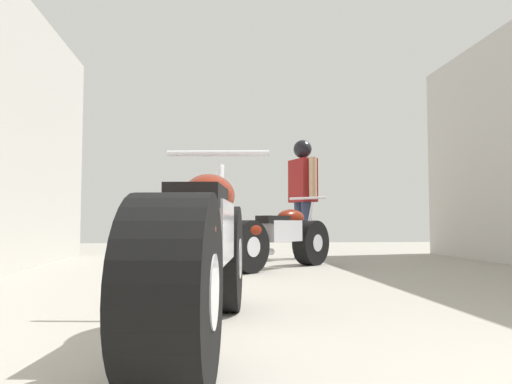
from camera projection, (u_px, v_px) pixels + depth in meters
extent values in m
plane|color=#9E998E|center=(311.00, 286.00, 4.03)|extent=(17.12, 17.12, 0.00)
cylinder|color=black|center=(219.00, 259.00, 2.90)|extent=(0.32, 0.64, 0.61)
cylinder|color=silver|center=(219.00, 259.00, 2.90)|extent=(0.28, 0.26, 0.23)
cylinder|color=black|center=(174.00, 292.00, 1.52)|extent=(0.32, 0.64, 0.61)
cylinder|color=silver|center=(174.00, 292.00, 1.52)|extent=(0.28, 0.26, 0.23)
cube|color=silver|center=(204.00, 231.00, 2.22)|extent=(0.30, 0.64, 0.27)
ellipsoid|color=maroon|center=(209.00, 196.00, 2.44)|extent=(0.31, 0.52, 0.21)
cube|color=black|center=(198.00, 198.00, 2.06)|extent=(0.26, 0.48, 0.10)
ellipsoid|color=maroon|center=(177.00, 229.00, 1.58)|extent=(0.30, 0.45, 0.23)
cylinder|color=silver|center=(219.00, 210.00, 2.88)|extent=(0.08, 0.25, 0.56)
cylinder|color=silver|center=(218.00, 153.00, 2.86)|extent=(0.59, 0.11, 0.03)
cylinder|color=silver|center=(159.00, 301.00, 1.92)|extent=(0.15, 0.53, 0.09)
cylinder|color=black|center=(311.00, 243.00, 5.99)|extent=(0.51, 0.52, 0.54)
cylinder|color=silver|center=(311.00, 243.00, 5.99)|extent=(0.29, 0.29, 0.21)
cylinder|color=black|center=(246.00, 247.00, 5.04)|extent=(0.51, 0.52, 0.54)
cylinder|color=silver|center=(246.00, 247.00, 5.04)|extent=(0.29, 0.29, 0.21)
cube|color=silver|center=(281.00, 231.00, 5.53)|extent=(0.52, 0.53, 0.24)
ellipsoid|color=maroon|center=(291.00, 217.00, 5.68)|extent=(0.46, 0.47, 0.19)
cube|color=black|center=(273.00, 220.00, 5.42)|extent=(0.42, 0.42, 0.08)
ellipsoid|color=maroon|center=(249.00, 230.00, 5.08)|extent=(0.42, 0.42, 0.20)
cylinder|color=silver|center=(309.00, 222.00, 5.98)|extent=(0.18, 0.18, 0.49)
cylinder|color=silver|center=(308.00, 198.00, 5.97)|extent=(0.40, 0.39, 0.03)
cylinder|color=silver|center=(259.00, 252.00, 5.39)|extent=(0.38, 0.39, 0.08)
cylinder|color=#2D3851|center=(300.00, 230.00, 7.12)|extent=(0.20, 0.20, 0.80)
cylinder|color=#2D3851|center=(307.00, 231.00, 6.94)|extent=(0.20, 0.20, 0.80)
cube|color=maroon|center=(303.00, 181.00, 7.08)|extent=(0.37, 0.50, 0.62)
cylinder|color=tan|center=(293.00, 181.00, 7.33)|extent=(0.14, 0.14, 0.56)
cylinder|color=tan|center=(313.00, 177.00, 6.83)|extent=(0.14, 0.14, 0.56)
sphere|color=black|center=(303.00, 150.00, 7.10)|extent=(0.22, 0.22, 0.22)
sphere|color=black|center=(303.00, 149.00, 7.11)|extent=(0.26, 0.26, 0.26)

